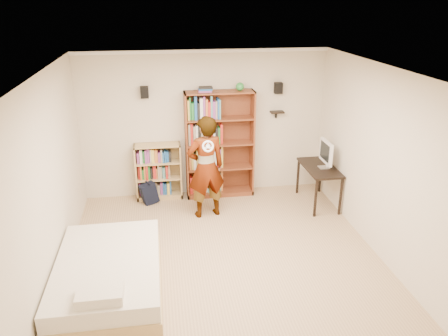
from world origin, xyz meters
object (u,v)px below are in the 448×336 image
at_px(tall_bookshelf, 220,145).
at_px(computer_desk, 318,185).
at_px(daybed, 108,272).
at_px(low_bookshelf, 159,171).
at_px(person, 206,167).

bearing_deg(tall_bookshelf, computer_desk, -21.48).
bearing_deg(daybed, low_bookshelf, 76.06).
relative_size(tall_bookshelf, computer_desk, 1.89).
height_order(tall_bookshelf, daybed, tall_bookshelf).
relative_size(tall_bookshelf, low_bookshelf, 1.89).
relative_size(low_bookshelf, person, 0.59).
distance_m(computer_desk, person, 2.13).
bearing_deg(tall_bookshelf, daybed, -123.76).
relative_size(low_bookshelf, daybed, 0.52).
xyz_separation_m(tall_bookshelf, daybed, (-1.83, -2.74, -0.70)).
bearing_deg(low_bookshelf, daybed, -103.94).
xyz_separation_m(low_bookshelf, computer_desk, (2.86, -0.70, -0.17)).
distance_m(tall_bookshelf, daybed, 3.37).
xyz_separation_m(computer_desk, person, (-2.06, -0.14, 0.53)).
xyz_separation_m(tall_bookshelf, low_bookshelf, (-1.15, 0.03, -0.47)).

